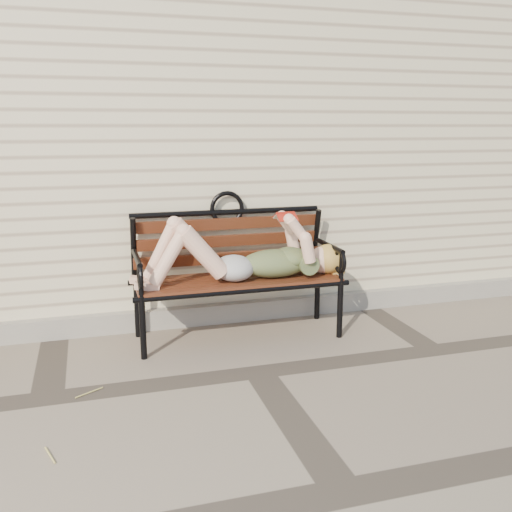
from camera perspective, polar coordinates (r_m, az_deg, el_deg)
name	(u,v)px	position (r m, az deg, el deg)	size (l,w,h in m)	color
ground	(259,372)	(3.63, 0.30, -11.52)	(80.00, 80.00, 0.00)	#76685B
house_wall	(178,126)	(6.24, -7.83, 12.80)	(8.00, 4.00, 3.00)	beige
foundation_strip	(223,313)	(4.48, -3.29, -5.68)	(8.00, 0.10, 0.15)	#9D988E
garden_bench	(235,257)	(4.12, -2.16, -0.06)	(1.59, 0.63, 1.03)	black
reading_woman	(241,256)	(3.99, -1.53, 0.04)	(1.50, 0.34, 0.47)	#0A344B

